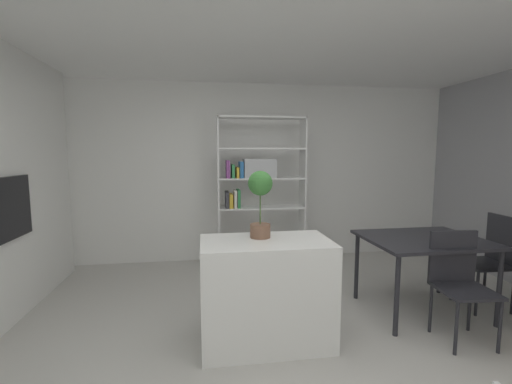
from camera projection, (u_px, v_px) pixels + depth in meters
The scene contains 10 objects.
ground_plane at pixel (290, 359), 2.66m from camera, with size 8.65×8.65×0.00m, color beige.
ceiling_slab at pixel (295, 1), 2.36m from camera, with size 6.30×5.37×0.06m.
back_partition at pixel (247, 173), 5.12m from camera, with size 6.30×0.06×2.62m, color white.
built_in_oven at pixel (11, 207), 3.13m from camera, with size 0.06×0.60×0.58m.
kitchen_island at pixel (266, 292), 2.86m from camera, with size 1.08×0.62×0.88m, color white.
potted_plant_on_island at pixel (260, 197), 2.87m from camera, with size 0.21×0.21×0.57m.
open_bookshelf at pixel (256, 191), 4.74m from camera, with size 1.22×0.31×2.09m.
dining_table at pixel (423, 245), 3.39m from camera, with size 1.13×0.91×0.76m.
dining_chair_near at pixel (459, 276), 2.93m from camera, with size 0.46×0.45×0.92m.
dining_chair_window_side at pixel (493, 254), 3.51m from camera, with size 0.47×0.45×0.96m.
Camera 1 is at (-0.65, -2.43, 1.60)m, focal length 23.90 mm.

